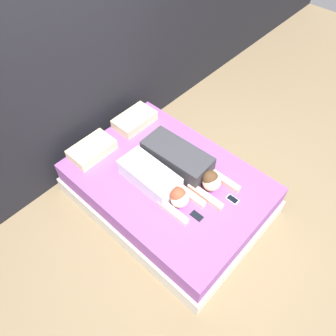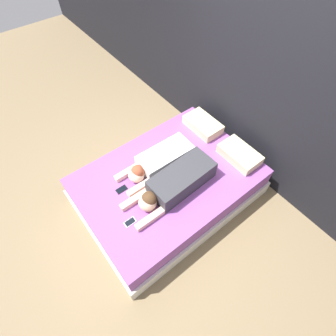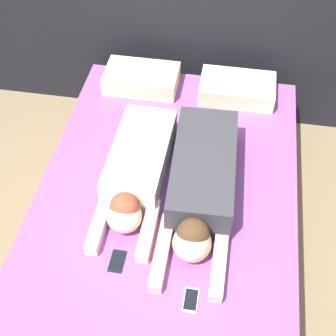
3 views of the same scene
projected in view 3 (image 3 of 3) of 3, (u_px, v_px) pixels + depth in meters
The scene contains 8 objects.
ground_plane at pixel (168, 231), 3.14m from camera, with size 12.00×12.00×0.00m, color #7F6B4C.
bed at pixel (168, 210), 2.96m from camera, with size 1.57×2.19×0.49m.
pillow_head_left at pixel (142, 78), 3.33m from camera, with size 0.51×0.31×0.13m.
pillow_head_right at pixel (237, 89), 3.25m from camera, with size 0.51×0.31×0.13m.
person_left at pixel (137, 171), 2.71m from camera, with size 0.34×0.99×0.22m.
person_right at pixel (201, 184), 2.62m from camera, with size 0.38×1.15×0.24m.
cell_phone_left at pixel (117, 261), 2.42m from camera, with size 0.07×0.13×0.01m.
cell_phone_right at pixel (191, 300), 2.28m from camera, with size 0.07×0.13×0.01m.
Camera 3 is at (0.29, -1.72, 2.64)m, focal length 50.00 mm.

